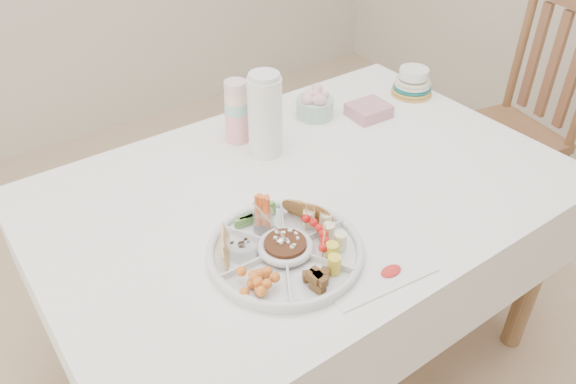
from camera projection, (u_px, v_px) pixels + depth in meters
floor at (301, 351)px, 2.08m from camera, size 4.00×4.00×0.00m
dining_table at (303, 278)px, 1.85m from camera, size 1.52×1.02×0.76m
chair at (504, 125)px, 2.35m from camera, size 0.53×0.53×1.08m
party_tray at (285, 249)px, 1.37m from camera, size 0.39×0.39×0.04m
bean_dip at (285, 247)px, 1.37m from camera, size 0.11×0.11×0.04m
tortillas at (307, 212)px, 1.45m from camera, size 0.11×0.11×0.06m
carrot_cucumber at (257, 208)px, 1.43m from camera, size 0.11×0.11×0.10m
pita_raisins at (232, 245)px, 1.35m from camera, size 0.11×0.11×0.06m
cherries at (260, 279)px, 1.27m from camera, size 0.11×0.11×0.04m
granola_chunks at (317, 277)px, 1.28m from camera, size 0.10×0.10×0.04m
banana_tomato at (339, 235)px, 1.36m from camera, size 0.11×0.11×0.08m
cup_stack at (237, 109)px, 1.77m from camera, size 0.09×0.09×0.22m
thermos at (265, 114)px, 1.69m from camera, size 0.12×0.12×0.27m
flower_bowl at (315, 103)px, 1.93m from camera, size 0.14×0.14×0.10m
napkin_stack at (369, 110)px, 1.94m from camera, size 0.14×0.12×0.04m
plate_stack at (413, 82)px, 2.06m from camera, size 0.18×0.18×0.10m
placemat at (381, 278)px, 1.32m from camera, size 0.29×0.12×0.01m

